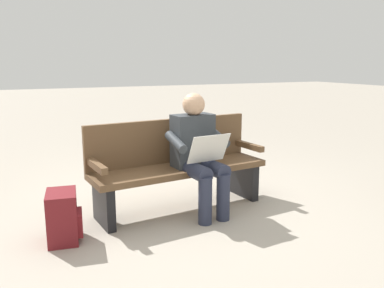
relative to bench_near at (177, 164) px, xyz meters
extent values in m
plane|color=#A89E8E|center=(-0.01, 0.07, -0.46)|extent=(40.00, 40.00, 0.00)
cube|color=brown|center=(-0.01, 0.07, -0.04)|extent=(1.84, 0.64, 0.06)
cube|color=brown|center=(0.01, -0.14, 0.22)|extent=(1.80, 0.21, 0.45)
cube|color=brown|center=(-0.85, 0.00, 0.11)|extent=(0.10, 0.48, 0.06)
cube|color=brown|center=(0.84, 0.15, 0.11)|extent=(0.10, 0.48, 0.06)
cube|color=black|center=(-0.80, 0.00, -0.26)|extent=(0.12, 0.44, 0.39)
cube|color=black|center=(0.79, 0.14, -0.26)|extent=(0.12, 0.44, 0.39)
cube|color=#33383D|center=(-0.12, 0.11, 0.25)|extent=(0.42, 0.25, 0.52)
sphere|color=tan|center=(-0.13, 0.13, 0.61)|extent=(0.22, 0.22, 0.22)
cylinder|color=#282D42|center=(-0.24, 0.31, 0.01)|extent=(0.19, 0.43, 0.15)
cylinder|color=#282D42|center=(-0.04, 0.33, 0.01)|extent=(0.19, 0.43, 0.15)
cylinder|color=#282D42|center=(-0.26, 0.50, -0.23)|extent=(0.13, 0.13, 0.45)
cylinder|color=#282D42|center=(-0.06, 0.52, -0.23)|extent=(0.13, 0.13, 0.45)
cylinder|color=#33383D|center=(-0.37, 0.19, 0.28)|extent=(0.12, 0.32, 0.18)
cylinder|color=#33383D|center=(0.11, 0.23, 0.28)|extent=(0.12, 0.32, 0.18)
cube|color=silver|center=(-0.15, 0.41, 0.23)|extent=(0.41, 0.17, 0.27)
cube|color=maroon|center=(1.18, 0.33, -0.25)|extent=(0.29, 0.38, 0.43)
cube|color=maroon|center=(1.04, 0.35, -0.31)|extent=(0.08, 0.24, 0.19)
camera|label=1|loc=(1.53, 3.60, 1.02)|focal=37.29mm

